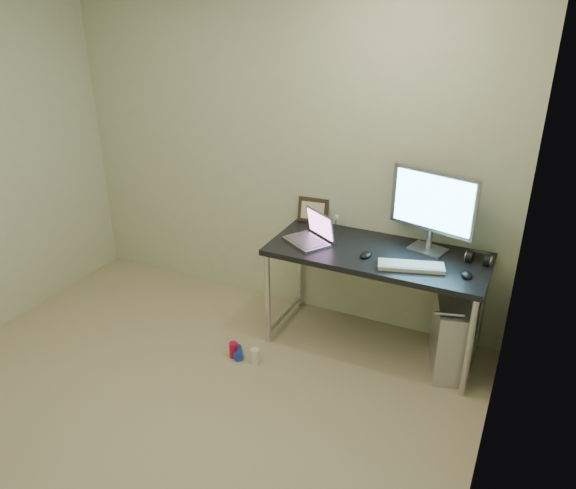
# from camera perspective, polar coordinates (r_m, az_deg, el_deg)

# --- Properties ---
(floor) EXTENTS (3.50, 3.50, 0.00)m
(floor) POSITION_cam_1_polar(r_m,az_deg,el_deg) (3.54, -14.00, -18.33)
(floor) COLOR tan
(floor) RESTS_ON ground
(wall_back) EXTENTS (3.50, 0.02, 2.50)m
(wall_back) POSITION_cam_1_polar(r_m,az_deg,el_deg) (4.22, -0.84, 9.39)
(wall_back) COLOR beige
(wall_back) RESTS_ON ground
(wall_right) EXTENTS (0.02, 3.50, 2.50)m
(wall_right) POSITION_cam_1_polar(r_m,az_deg,el_deg) (2.21, 20.55, -7.70)
(wall_right) COLOR beige
(wall_right) RESTS_ON ground
(desk) EXTENTS (1.47, 0.64, 0.75)m
(desk) POSITION_cam_1_polar(r_m,az_deg,el_deg) (3.85, 9.00, -1.86)
(desk) COLOR black
(desk) RESTS_ON ground
(tower_computer) EXTENTS (0.33, 0.53, 0.54)m
(tower_computer) POSITION_cam_1_polar(r_m,az_deg,el_deg) (3.95, 16.17, -8.75)
(tower_computer) COLOR silver
(tower_computer) RESTS_ON ground
(cable_a) EXTENTS (0.01, 0.16, 0.69)m
(cable_a) POSITION_cam_1_polar(r_m,az_deg,el_deg) (4.13, 16.46, -4.89)
(cable_a) COLOR black
(cable_a) RESTS_ON ground
(cable_b) EXTENTS (0.02, 0.11, 0.71)m
(cable_b) POSITION_cam_1_polar(r_m,az_deg,el_deg) (4.11, 17.61, -5.50)
(cable_b) COLOR black
(cable_b) RESTS_ON ground
(can_red) EXTENTS (0.08, 0.08, 0.11)m
(can_red) POSITION_cam_1_polar(r_m,az_deg,el_deg) (4.01, -5.54, -10.61)
(can_red) COLOR red
(can_red) RESTS_ON ground
(can_white) EXTENTS (0.08, 0.08, 0.11)m
(can_white) POSITION_cam_1_polar(r_m,az_deg,el_deg) (3.94, -3.39, -11.25)
(can_white) COLOR white
(can_white) RESTS_ON ground
(can_blue) EXTENTS (0.13, 0.14, 0.07)m
(can_blue) POSITION_cam_1_polar(r_m,az_deg,el_deg) (4.02, -5.13, -10.88)
(can_blue) COLOR #1E3AB7
(can_blue) RESTS_ON ground
(laptop) EXTENTS (0.39, 0.37, 0.21)m
(laptop) POSITION_cam_1_polar(r_m,az_deg,el_deg) (3.90, 2.41, 0.98)
(laptop) COLOR #9E9DA4
(laptop) RESTS_ON desk
(monitor) EXTENTS (0.58, 0.23, 0.56)m
(monitor) POSITION_cam_1_polar(r_m,az_deg,el_deg) (3.78, 14.51, 3.90)
(monitor) COLOR #9E9DA4
(monitor) RESTS_ON desk
(keyboard) EXTENTS (0.43, 0.25, 0.02)m
(keyboard) POSITION_cam_1_polar(r_m,az_deg,el_deg) (3.63, 12.39, -2.16)
(keyboard) COLOR silver
(keyboard) RESTS_ON desk
(mouse_right) EXTENTS (0.09, 0.12, 0.04)m
(mouse_right) POSITION_cam_1_polar(r_m,az_deg,el_deg) (3.62, 17.72, -2.82)
(mouse_right) COLOR black
(mouse_right) RESTS_ON desk
(mouse_left) EXTENTS (0.08, 0.12, 0.04)m
(mouse_left) POSITION_cam_1_polar(r_m,az_deg,el_deg) (3.73, 7.92, -0.93)
(mouse_left) COLOR black
(mouse_left) RESTS_ON desk
(headphones) EXTENTS (0.16, 0.10, 0.10)m
(headphones) POSITION_cam_1_polar(r_m,az_deg,el_deg) (3.81, 18.79, -1.37)
(headphones) COLOR black
(headphones) RESTS_ON desk
(picture_frame) EXTENTS (0.24, 0.09, 0.19)m
(picture_frame) POSITION_cam_1_polar(r_m,az_deg,el_deg) (4.21, 2.57, 3.50)
(picture_frame) COLOR black
(picture_frame) RESTS_ON desk
(webcam) EXTENTS (0.04, 0.03, 0.11)m
(webcam) POSITION_cam_1_polar(r_m,az_deg,el_deg) (4.10, 4.90, 2.62)
(webcam) COLOR silver
(webcam) RESTS_ON desk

